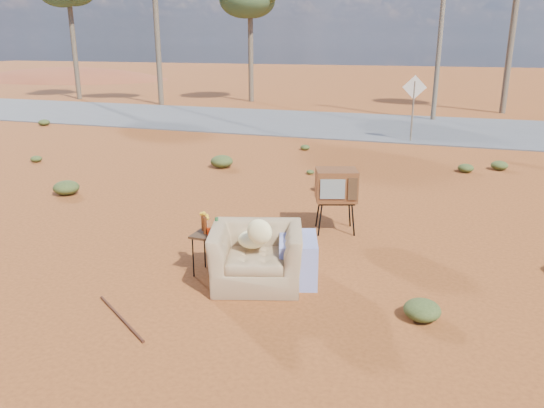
% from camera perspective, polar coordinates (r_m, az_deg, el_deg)
% --- Properties ---
extents(ground, '(140.00, 140.00, 0.00)m').
position_cam_1_polar(ground, '(7.53, -4.35, -8.48)').
color(ground, '#93491D').
rests_on(ground, ground).
extents(highway, '(140.00, 7.00, 0.04)m').
position_cam_1_polar(highway, '(21.65, 11.29, 8.23)').
color(highway, '#565659').
rests_on(highway, ground).
extents(dirt_mound, '(26.00, 18.00, 2.00)m').
position_cam_1_polar(dirt_mound, '(51.95, -21.05, 12.44)').
color(dirt_mound, brown).
rests_on(dirt_mound, ground).
extents(armchair, '(1.60, 1.31, 1.09)m').
position_cam_1_polar(armchair, '(7.33, -0.85, -4.84)').
color(armchair, '#92734F').
rests_on(armchair, ground).
extents(tv_unit, '(0.84, 0.74, 1.12)m').
position_cam_1_polar(tv_unit, '(9.29, 6.93, 1.94)').
color(tv_unit, black).
rests_on(tv_unit, ground).
extents(side_table, '(0.45, 0.45, 0.88)m').
position_cam_1_polar(side_table, '(7.64, -6.92, -2.93)').
color(side_table, '#342013').
rests_on(side_table, ground).
extents(rusty_bar, '(1.12, 0.80, 0.04)m').
position_cam_1_polar(rusty_bar, '(6.87, -15.95, -11.67)').
color(rusty_bar, '#4E2414').
rests_on(rusty_bar, ground).
extents(road_sign, '(0.78, 0.06, 2.19)m').
position_cam_1_polar(road_sign, '(18.36, 15.01, 11.10)').
color(road_sign, brown).
rests_on(road_sign, ground).
extents(utility_pole_center, '(1.40, 0.20, 8.00)m').
position_cam_1_polar(utility_pole_center, '(23.77, 17.79, 18.53)').
color(utility_pole_center, brown).
rests_on(utility_pole_center, ground).
extents(scrub_patch, '(17.49, 8.07, 0.33)m').
position_cam_1_polar(scrub_patch, '(11.64, 0.26, 1.63)').
color(scrub_patch, '#475424').
rests_on(scrub_patch, ground).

